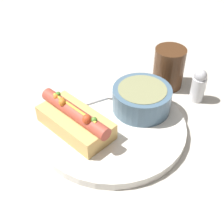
# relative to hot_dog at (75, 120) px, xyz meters

# --- Properties ---
(ground_plane) EXTENTS (4.00, 4.00, 0.00)m
(ground_plane) POSITION_rel_hot_dog_xyz_m (0.01, 0.07, -0.04)
(ground_plane) COLOR #BCB7AD
(dinner_plate) EXTENTS (0.29, 0.29, 0.02)m
(dinner_plate) POSITION_rel_hot_dog_xyz_m (0.01, 0.07, -0.03)
(dinner_plate) COLOR white
(dinner_plate) RESTS_ON ground_plane
(hot_dog) EXTENTS (0.16, 0.12, 0.06)m
(hot_dog) POSITION_rel_hot_dog_xyz_m (0.00, 0.00, 0.00)
(hot_dog) COLOR #DBAD60
(hot_dog) RESTS_ON dinner_plate
(soup_bowl) EXTENTS (0.12, 0.12, 0.05)m
(soup_bowl) POSITION_rel_hot_dog_xyz_m (-0.01, 0.14, 0.00)
(soup_bowl) COLOR slate
(soup_bowl) RESTS_ON dinner_plate
(spoon) EXTENTS (0.03, 0.15, 0.01)m
(spoon) POSITION_rel_hot_dog_xyz_m (-0.06, 0.08, -0.02)
(spoon) COLOR #B7B7BC
(spoon) RESTS_ON dinner_plate
(drinking_glass) EXTENTS (0.07, 0.07, 0.09)m
(drinking_glass) POSITION_rel_hot_dog_xyz_m (-0.08, 0.24, 0.01)
(drinking_glass) COLOR #4C2D19
(drinking_glass) RESTS_ON ground_plane
(salt_shaker) EXTENTS (0.03, 0.03, 0.08)m
(salt_shaker) POSITION_rel_hot_dog_xyz_m (-0.01, 0.28, -0.00)
(salt_shaker) COLOR silver
(salt_shaker) RESTS_ON ground_plane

